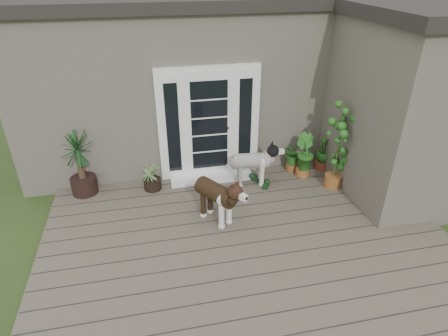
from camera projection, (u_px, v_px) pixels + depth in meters
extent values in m
cube|color=#6B5B4C|center=(249.00, 246.00, 5.77)|extent=(6.20, 4.60, 0.12)
cube|color=#665E54|center=(202.00, 75.00, 8.68)|extent=(7.40, 4.00, 3.10)
cube|color=#665E54|center=(398.00, 114.00, 6.52)|extent=(1.60, 2.40, 3.10)
cube|color=#2D2826|center=(422.00, 11.00, 5.72)|extent=(1.80, 2.60, 0.20)
cube|color=white|center=(209.00, 124.00, 7.06)|extent=(1.90, 0.14, 2.15)
cube|color=white|center=(212.00, 178.00, 7.40)|extent=(1.60, 0.40, 0.05)
imported|color=#2E641C|center=(292.00, 158.00, 7.58)|extent=(0.59, 0.59, 0.53)
imported|color=#245618|center=(303.00, 161.00, 7.37)|extent=(0.54, 0.54, 0.65)
imported|color=#2C601B|center=(323.00, 156.00, 7.65)|extent=(0.51, 0.51, 0.57)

